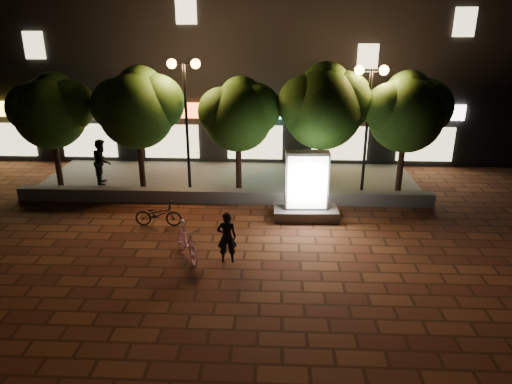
# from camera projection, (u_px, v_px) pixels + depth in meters

# --- Properties ---
(ground) EXTENTS (80.00, 80.00, 0.00)m
(ground) POSITION_uv_depth(u_px,v_px,m) (209.00, 250.00, 14.61)
(ground) COLOR brown
(ground) RESTS_ON ground
(retaining_wall) EXTENTS (16.00, 0.45, 0.50)m
(retaining_wall) POSITION_uv_depth(u_px,v_px,m) (223.00, 196.00, 18.27)
(retaining_wall) COLOR #615E5A
(retaining_wall) RESTS_ON ground
(sidewalk) EXTENTS (16.00, 5.00, 0.08)m
(sidewalk) POSITION_uv_depth(u_px,v_px,m) (229.00, 180.00, 20.68)
(sidewalk) COLOR #615E5A
(sidewalk) RESTS_ON ground
(building_block) EXTENTS (28.00, 8.12, 11.30)m
(building_block) POSITION_uv_depth(u_px,v_px,m) (239.00, 51.00, 25.00)
(building_block) COLOR black
(building_block) RESTS_ON ground
(tree_far_left) EXTENTS (3.36, 2.80, 4.63)m
(tree_far_left) POSITION_uv_depth(u_px,v_px,m) (51.00, 109.00, 18.85)
(tree_far_left) COLOR black
(tree_far_left) RESTS_ON sidewalk
(tree_left) EXTENTS (3.60, 3.00, 4.89)m
(tree_left) POSITION_uv_depth(u_px,v_px,m) (138.00, 106.00, 18.65)
(tree_left) COLOR black
(tree_left) RESTS_ON sidewalk
(tree_mid) EXTENTS (3.24, 2.70, 4.50)m
(tree_mid) POSITION_uv_depth(u_px,v_px,m) (239.00, 112.00, 18.56)
(tree_mid) COLOR black
(tree_mid) RESTS_ON sidewalk
(tree_right) EXTENTS (3.72, 3.10, 5.07)m
(tree_right) POSITION_uv_depth(u_px,v_px,m) (325.00, 104.00, 18.30)
(tree_right) COLOR black
(tree_right) RESTS_ON sidewalk
(tree_far_right) EXTENTS (3.48, 2.90, 4.76)m
(tree_far_right) POSITION_uv_depth(u_px,v_px,m) (408.00, 110.00, 18.24)
(tree_far_right) COLOR black
(tree_far_right) RESTS_ON sidewalk
(street_lamp_left) EXTENTS (1.26, 0.36, 5.18)m
(street_lamp_left) POSITION_uv_depth(u_px,v_px,m) (185.00, 92.00, 18.12)
(street_lamp_left) COLOR black
(street_lamp_left) RESTS_ON sidewalk
(street_lamp_right) EXTENTS (1.26, 0.36, 4.98)m
(street_lamp_right) POSITION_uv_depth(u_px,v_px,m) (369.00, 97.00, 17.87)
(street_lamp_right) COLOR black
(street_lamp_right) RESTS_ON sidewalk
(ad_kiosk) EXTENTS (2.30, 1.21, 2.44)m
(ad_kiosk) POSITION_uv_depth(u_px,v_px,m) (306.00, 192.00, 16.62)
(ad_kiosk) COLOR #615E5A
(ad_kiosk) RESTS_ON ground
(scooter_pink) EXTENTS (1.33, 1.89, 1.12)m
(scooter_pink) POSITION_uv_depth(u_px,v_px,m) (187.00, 241.00, 13.95)
(scooter_pink) COLOR #F8A7CA
(scooter_pink) RESTS_ON ground
(rider) EXTENTS (0.61, 0.43, 1.57)m
(rider) POSITION_uv_depth(u_px,v_px,m) (227.00, 237.00, 13.69)
(rider) COLOR black
(rider) RESTS_ON ground
(scooter_parked) EXTENTS (1.60, 0.57, 0.84)m
(scooter_parked) POSITION_uv_depth(u_px,v_px,m) (158.00, 214.00, 16.17)
(scooter_parked) COLOR black
(scooter_parked) RESTS_ON ground
(pedestrian) EXTENTS (0.92, 1.07, 1.90)m
(pedestrian) POSITION_uv_depth(u_px,v_px,m) (102.00, 161.00, 19.89)
(pedestrian) COLOR black
(pedestrian) RESTS_ON sidewalk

